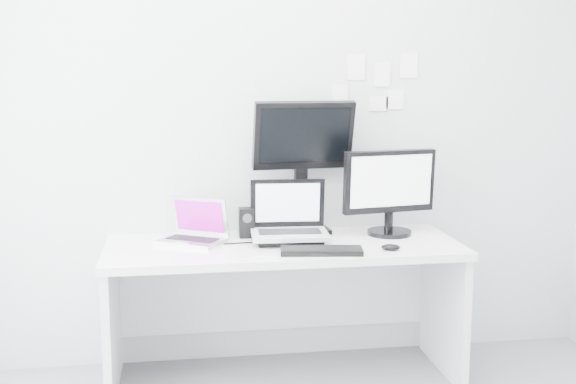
# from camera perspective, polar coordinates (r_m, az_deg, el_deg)

# --- Properties ---
(back_wall) EXTENTS (3.60, 0.00, 3.60)m
(back_wall) POSITION_cam_1_polar(r_m,az_deg,el_deg) (4.04, -1.08, 5.75)
(back_wall) COLOR #BABDBF
(back_wall) RESTS_ON ground
(desk) EXTENTS (1.80, 0.70, 0.73)m
(desk) POSITION_cam_1_polar(r_m,az_deg,el_deg) (3.88, -0.34, -9.24)
(desk) COLOR white
(desk) RESTS_ON ground
(macbook) EXTENTS (0.39, 0.37, 0.24)m
(macbook) POSITION_cam_1_polar(r_m,az_deg,el_deg) (3.80, -7.48, -2.18)
(macbook) COLOR #B8B8BD
(macbook) RESTS_ON desk
(speaker) EXTENTS (0.10, 0.10, 0.16)m
(speaker) POSITION_cam_1_polar(r_m,az_deg,el_deg) (3.92, -3.21, -2.36)
(speaker) COLOR black
(speaker) RESTS_ON desk
(dell_laptop) EXTENTS (0.41, 0.32, 0.32)m
(dell_laptop) POSITION_cam_1_polar(r_m,az_deg,el_deg) (3.77, 0.14, -1.52)
(dell_laptop) COLOR #B8BBC0
(dell_laptop) RESTS_ON desk
(rear_monitor) EXTENTS (0.56, 0.24, 0.74)m
(rear_monitor) POSITION_cam_1_polar(r_m,az_deg,el_deg) (3.98, 1.12, 2.06)
(rear_monitor) COLOR black
(rear_monitor) RESTS_ON desk
(samsung_monitor) EXTENTS (0.55, 0.32, 0.47)m
(samsung_monitor) POSITION_cam_1_polar(r_m,az_deg,el_deg) (3.98, 7.87, 0.06)
(samsung_monitor) COLOR black
(samsung_monitor) RESTS_ON desk
(keyboard) EXTENTS (0.41, 0.19, 0.03)m
(keyboard) POSITION_cam_1_polar(r_m,az_deg,el_deg) (3.59, 2.59, -4.54)
(keyboard) COLOR black
(keyboard) RESTS_ON desk
(mouse) EXTENTS (0.11, 0.08, 0.03)m
(mouse) POSITION_cam_1_polar(r_m,az_deg,el_deg) (3.68, 7.90, -4.23)
(mouse) COLOR black
(mouse) RESTS_ON desk
(wall_note_0) EXTENTS (0.10, 0.00, 0.14)m
(wall_note_0) POSITION_cam_1_polar(r_m,az_deg,el_deg) (4.11, 5.24, 9.55)
(wall_note_0) COLOR white
(wall_note_0) RESTS_ON back_wall
(wall_note_1) EXTENTS (0.09, 0.00, 0.13)m
(wall_note_1) POSITION_cam_1_polar(r_m,az_deg,el_deg) (4.14, 7.27, 8.96)
(wall_note_1) COLOR white
(wall_note_1) RESTS_ON back_wall
(wall_note_2) EXTENTS (0.10, 0.00, 0.14)m
(wall_note_2) POSITION_cam_1_polar(r_m,az_deg,el_deg) (4.19, 9.29, 9.60)
(wall_note_2) COLOR white
(wall_note_2) RESTS_ON back_wall
(wall_note_3) EXTENTS (0.11, 0.00, 0.08)m
(wall_note_3) POSITION_cam_1_polar(r_m,az_deg,el_deg) (4.14, 6.96, 6.75)
(wall_note_3) COLOR white
(wall_note_3) RESTS_ON back_wall
(wall_note_4) EXTENTS (0.09, 0.00, 0.11)m
(wall_note_4) POSITION_cam_1_polar(r_m,az_deg,el_deg) (4.09, 4.00, 7.47)
(wall_note_4) COLOR white
(wall_note_4) RESTS_ON back_wall
(wall_note_5) EXTENTS (0.10, 0.00, 0.10)m
(wall_note_5) POSITION_cam_1_polar(r_m,az_deg,el_deg) (4.17, 8.23, 7.05)
(wall_note_5) COLOR white
(wall_note_5) RESTS_ON back_wall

